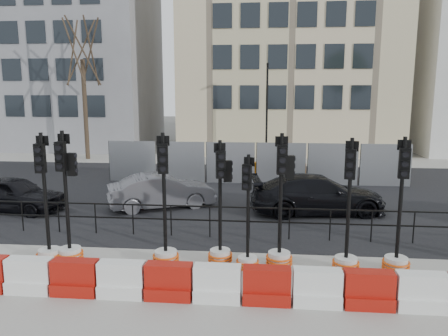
# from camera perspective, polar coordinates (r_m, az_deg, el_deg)

# --- Properties ---
(ground) EXTENTS (120.00, 120.00, 0.00)m
(ground) POSITION_cam_1_polar(r_m,az_deg,el_deg) (12.33, 3.07, -11.08)
(ground) COLOR #51514C
(ground) RESTS_ON ground
(sidewalk_near) EXTENTS (40.00, 6.00, 0.02)m
(sidewalk_near) POSITION_cam_1_polar(r_m,az_deg,el_deg) (9.59, 2.27, -17.55)
(sidewalk_near) COLOR gray
(sidewalk_near) RESTS_ON ground
(road) EXTENTS (40.00, 14.00, 0.03)m
(road) POSITION_cam_1_polar(r_m,az_deg,el_deg) (19.01, 3.97, -3.34)
(road) COLOR black
(road) RESTS_ON ground
(sidewalk_far) EXTENTS (40.00, 4.00, 0.02)m
(sidewalk_far) POSITION_cam_1_polar(r_m,az_deg,el_deg) (27.84, 4.47, 1.01)
(sidewalk_far) COLOR gray
(sidewalk_far) RESTS_ON ground
(building_grey) EXTENTS (11.00, 9.06, 14.00)m
(building_grey) POSITION_cam_1_polar(r_m,az_deg,el_deg) (36.53, -18.40, 13.74)
(building_grey) COLOR gray
(building_grey) RESTS_ON ground
(building_cream) EXTENTS (15.00, 10.06, 18.00)m
(building_cream) POSITION_cam_1_polar(r_m,az_deg,el_deg) (33.79, 8.45, 17.87)
(building_cream) COLOR beige
(building_cream) RESTS_ON ground
(kerb_railing) EXTENTS (18.00, 0.04, 1.00)m
(kerb_railing) POSITION_cam_1_polar(r_m,az_deg,el_deg) (13.24, 3.32, -6.41)
(kerb_railing) COLOR black
(kerb_railing) RESTS_ON ground
(heras_fencing) EXTENTS (14.33, 1.72, 2.00)m
(heras_fencing) POSITION_cam_1_polar(r_m,az_deg,el_deg) (21.68, 5.69, 0.06)
(heras_fencing) COLOR gray
(heras_fencing) RESTS_ON ground
(lamp_post_far) EXTENTS (0.12, 0.56, 6.00)m
(lamp_post_far) POSITION_cam_1_polar(r_m,az_deg,el_deg) (26.48, 5.62, 7.51)
(lamp_post_far) COLOR black
(lamp_post_far) RESTS_ON ground
(tree_bare_far) EXTENTS (2.00, 2.00, 9.00)m
(tree_bare_far) POSITION_cam_1_polar(r_m,az_deg,el_deg) (29.38, -18.05, 14.04)
(tree_bare_far) COLOR #473828
(tree_bare_far) RESTS_ON ground
(barrier_row) EXTENTS (12.55, 0.50, 0.80)m
(barrier_row) POSITION_cam_1_polar(r_m,az_deg,el_deg) (9.61, 2.36, -15.12)
(barrier_row) COLOR #AC190D
(barrier_row) RESTS_ON ground
(traffic_signal_a) EXTENTS (0.68, 0.68, 3.43)m
(traffic_signal_a) POSITION_cam_1_polar(r_m,az_deg,el_deg) (12.20, -21.98, -8.52)
(traffic_signal_a) COLOR silver
(traffic_signal_a) RESTS_ON ground
(traffic_signal_b) EXTENTS (0.68, 0.68, 3.47)m
(traffic_signal_b) POSITION_cam_1_polar(r_m,az_deg,el_deg) (12.04, -19.62, -8.02)
(traffic_signal_b) COLOR silver
(traffic_signal_b) RESTS_ON ground
(traffic_signal_c) EXTENTS (0.68, 0.68, 3.44)m
(traffic_signal_c) POSITION_cam_1_polar(r_m,az_deg,el_deg) (11.33, -7.67, -9.28)
(traffic_signal_c) COLOR silver
(traffic_signal_c) RESTS_ON ground
(traffic_signal_d) EXTENTS (0.64, 0.64, 3.24)m
(traffic_signal_d) POSITION_cam_1_polar(r_m,az_deg,el_deg) (11.33, -0.44, -8.86)
(traffic_signal_d) COLOR silver
(traffic_signal_d) RESTS_ON ground
(traffic_signal_e) EXTENTS (0.58, 0.58, 2.94)m
(traffic_signal_e) POSITION_cam_1_polar(r_m,az_deg,el_deg) (11.03, 3.09, -10.31)
(traffic_signal_e) COLOR silver
(traffic_signal_e) RESTS_ON ground
(traffic_signal_f) EXTENTS (0.68, 0.68, 3.44)m
(traffic_signal_f) POSITION_cam_1_polar(r_m,az_deg,el_deg) (11.18, 7.35, -8.94)
(traffic_signal_f) COLOR silver
(traffic_signal_f) RESTS_ON ground
(traffic_signal_g) EXTENTS (0.66, 0.66, 3.36)m
(traffic_signal_g) POSITION_cam_1_polar(r_m,az_deg,el_deg) (11.25, 15.71, -9.81)
(traffic_signal_g) COLOR silver
(traffic_signal_g) RESTS_ON ground
(traffic_signal_h) EXTENTS (0.67, 0.67, 3.39)m
(traffic_signal_h) POSITION_cam_1_polar(r_m,az_deg,el_deg) (11.63, 21.70, -9.47)
(traffic_signal_h) COLOR silver
(traffic_signal_h) RESTS_ON ground
(car_a) EXTENTS (2.60, 4.28, 1.32)m
(car_a) POSITION_cam_1_polar(r_m,az_deg,el_deg) (17.97, -25.87, -3.06)
(car_a) COLOR black
(car_a) RESTS_ON ground
(car_b) EXTENTS (4.42, 5.05, 1.31)m
(car_b) POSITION_cam_1_polar(r_m,az_deg,el_deg) (16.77, -8.14, -3.01)
(car_b) COLOR #54545A
(car_b) RESTS_ON ground
(car_c) EXTENTS (3.30, 5.41, 1.42)m
(car_c) POSITION_cam_1_polar(r_m,az_deg,el_deg) (16.25, 12.10, -3.39)
(car_c) COLOR black
(car_c) RESTS_ON ground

